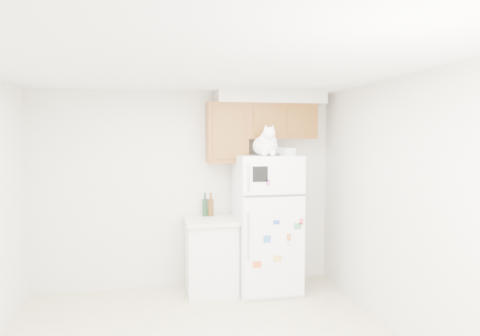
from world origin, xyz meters
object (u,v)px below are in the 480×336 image
object	(u,v)px
base_counter	(211,255)
bottle_amber	(211,204)
storage_box_back	(275,151)
storage_box_front	(288,152)
bottle_green	(205,204)
refrigerator	(267,223)
cat	(266,144)

from	to	relation	value
base_counter	bottle_amber	size ratio (longest dim) A/B	3.06
storage_box_back	storage_box_front	xyz separation A→B (m)	(0.11, -0.19, -0.01)
storage_box_front	bottle_green	xyz separation A→B (m)	(-0.97, 0.37, -0.68)
refrigerator	storage_box_back	distance (m)	0.91
base_counter	storage_box_front	world-z (taller)	storage_box_front
base_counter	cat	xyz separation A→B (m)	(0.64, -0.21, 1.38)
cat	storage_box_front	bearing A→B (deg)	4.70
refrigerator	base_counter	world-z (taller)	refrigerator
storage_box_back	storage_box_front	world-z (taller)	storage_box_back
refrigerator	cat	size ratio (longest dim) A/B	3.22
base_counter	cat	size ratio (longest dim) A/B	1.74
refrigerator	bottle_green	size ratio (longest dim) A/B	5.68
storage_box_front	bottle_green	size ratio (longest dim) A/B	0.50
refrigerator	cat	distance (m)	1.00
cat	base_counter	bearing A→B (deg)	162.21
cat	storage_box_front	size ratio (longest dim) A/B	3.52
bottle_amber	base_counter	bearing A→B (deg)	-97.74
base_counter	bottle_amber	bearing A→B (deg)	82.26
cat	bottle_green	bearing A→B (deg)	150.26
base_counter	storage_box_back	world-z (taller)	storage_box_back
storage_box_back	bottle_green	distance (m)	1.11
storage_box_back	storage_box_front	distance (m)	0.22
storage_box_front	cat	bearing A→B (deg)	165.86
storage_box_back	bottle_amber	distance (m)	1.06
refrigerator	cat	world-z (taller)	cat
refrigerator	storage_box_front	size ratio (longest dim) A/B	11.33
bottle_amber	storage_box_front	bearing A→B (deg)	-21.33
storage_box_back	storage_box_front	bearing A→B (deg)	-56.02
base_counter	storage_box_front	xyz separation A→B (m)	(0.92, -0.18, 1.28)
bottle_green	bottle_amber	world-z (taller)	bottle_amber
cat	bottle_amber	bearing A→B (deg)	148.91
bottle_green	storage_box_front	bearing A→B (deg)	-20.98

